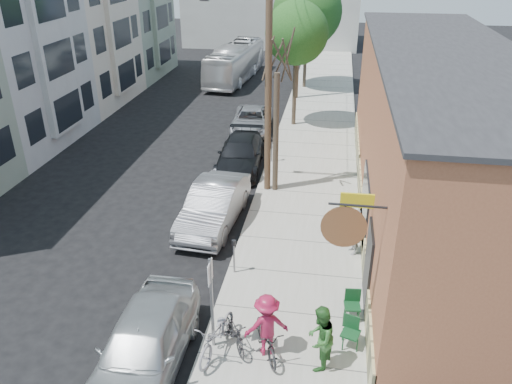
# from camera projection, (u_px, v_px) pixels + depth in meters

# --- Properties ---
(ground) EXTENTS (120.00, 120.00, 0.00)m
(ground) POSITION_uv_depth(u_px,v_px,m) (172.00, 265.00, 17.19)
(ground) COLOR black
(sidewalk) EXTENTS (4.50, 58.00, 0.15)m
(sidewalk) POSITION_uv_depth(u_px,v_px,m) (314.00, 152.00, 26.26)
(sidewalk) COLOR #A7A79B
(sidewalk) RESTS_ON ground
(cafe_building) EXTENTS (6.60, 20.20, 6.61)m
(cafe_building) POSITION_uv_depth(u_px,v_px,m) (435.00, 139.00, 18.85)
(cafe_building) COLOR #9B5839
(cafe_building) RESTS_ON ground
(apartment_row) EXTENTS (6.30, 32.00, 9.00)m
(apartment_row) POSITION_uv_depth(u_px,v_px,m) (45.00, 46.00, 29.20)
(apartment_row) COLOR gray
(apartment_row) RESTS_ON ground
(sign_post) EXTENTS (0.07, 0.45, 2.80)m
(sign_post) POSITION_uv_depth(u_px,v_px,m) (211.00, 295.00, 12.81)
(sign_post) COLOR slate
(sign_post) RESTS_ON sidewalk
(parking_meter_near) EXTENTS (0.14, 0.14, 1.24)m
(parking_meter_near) POSITION_uv_depth(u_px,v_px,m) (234.00, 251.00, 16.18)
(parking_meter_near) COLOR slate
(parking_meter_near) RESTS_ON sidewalk
(parking_meter_far) EXTENTS (0.14, 0.14, 1.24)m
(parking_meter_far) POSITION_uv_depth(u_px,v_px,m) (272.00, 146.00, 24.54)
(parking_meter_far) COLOR slate
(parking_meter_far) RESTS_ON sidewalk
(utility_pole_near) EXTENTS (3.57, 0.28, 10.00)m
(utility_pole_near) POSITION_uv_depth(u_px,v_px,m) (267.00, 70.00, 19.86)
(utility_pole_near) COLOR #503A28
(utility_pole_near) RESTS_ON sidewalk
(utility_pole_far) EXTENTS (1.80, 0.28, 10.00)m
(utility_pole_far) POSITION_uv_depth(u_px,v_px,m) (299.00, 20.00, 32.84)
(utility_pole_far) COLOR #503A28
(utility_pole_far) RESTS_ON sidewalk
(tree_bare) EXTENTS (0.24, 0.24, 5.17)m
(tree_bare) POSITION_uv_depth(u_px,v_px,m) (276.00, 134.00, 20.97)
(tree_bare) COLOR #44392C
(tree_bare) RESTS_ON sidewalk
(tree_leafy_mid) EXTENTS (3.54, 3.54, 7.07)m
(tree_leafy_mid) POSITION_uv_depth(u_px,v_px,m) (297.00, 33.00, 27.69)
(tree_leafy_mid) COLOR #44392C
(tree_leafy_mid) RESTS_ON sidewalk
(tree_leafy_far) EXTENTS (4.93, 4.93, 7.84)m
(tree_leafy_far) POSITION_uv_depth(u_px,v_px,m) (307.00, 12.00, 35.42)
(tree_leafy_far) COLOR #44392C
(tree_leafy_far) RESTS_ON sidewalk
(patio_chair_a) EXTENTS (0.63, 0.63, 0.88)m
(patio_chair_a) POSITION_uv_depth(u_px,v_px,m) (351.00, 333.00, 13.33)
(patio_chair_a) COLOR #124120
(patio_chair_a) RESTS_ON sidewalk
(patio_chair_b) EXTENTS (0.54, 0.54, 0.88)m
(patio_chair_b) POSITION_uv_depth(u_px,v_px,m) (352.00, 306.00, 14.34)
(patio_chair_b) COLOR #124120
(patio_chair_b) RESTS_ON sidewalk
(patron_grey) EXTENTS (0.58, 0.71, 1.67)m
(patron_grey) POSITION_uv_depth(u_px,v_px,m) (354.00, 232.00, 17.23)
(patron_grey) COLOR gray
(patron_grey) RESTS_ON sidewalk
(patron_green) EXTENTS (0.92, 1.06, 1.84)m
(patron_green) POSITION_uv_depth(u_px,v_px,m) (320.00, 338.00, 12.49)
(patron_green) COLOR #2C6729
(patron_green) RESTS_ON sidewalk
(cyclist) EXTENTS (1.34, 1.05, 1.82)m
(cyclist) POSITION_uv_depth(u_px,v_px,m) (267.00, 325.00, 12.93)
(cyclist) COLOR maroon
(cyclist) RESTS_ON sidewalk
(cyclist_bike) EXTENTS (1.29, 1.90, 0.95)m
(cyclist_bike) POSITION_uv_depth(u_px,v_px,m) (267.00, 338.00, 13.12)
(cyclist_bike) COLOR black
(cyclist_bike) RESTS_ON sidewalk
(parked_bike_a) EXTENTS (1.14, 1.52, 0.91)m
(parked_bike_a) POSITION_uv_depth(u_px,v_px,m) (234.00, 333.00, 13.33)
(parked_bike_a) COLOR black
(parked_bike_a) RESTS_ON sidewalk
(parked_bike_b) EXTENTS (1.12, 2.16, 1.08)m
(parked_bike_b) POSITION_uv_depth(u_px,v_px,m) (217.00, 335.00, 13.14)
(parked_bike_b) COLOR gray
(parked_bike_b) RESTS_ON sidewalk
(car_0) EXTENTS (2.05, 4.98, 1.69)m
(car_0) POSITION_uv_depth(u_px,v_px,m) (144.00, 344.00, 12.61)
(car_0) COLOR #A8AEB0
(car_0) RESTS_ON ground
(car_1) EXTENTS (2.09, 5.11, 1.65)m
(car_1) POSITION_uv_depth(u_px,v_px,m) (214.00, 205.00, 19.32)
(car_1) COLOR gray
(car_1) RESTS_ON ground
(car_2) EXTENTS (2.29, 5.13, 1.46)m
(car_2) POSITION_uv_depth(u_px,v_px,m) (240.00, 154.00, 24.23)
(car_2) COLOR black
(car_2) RESTS_ON ground
(car_3) EXTENTS (2.47, 4.87, 1.32)m
(car_3) POSITION_uv_depth(u_px,v_px,m) (252.00, 120.00, 29.07)
(car_3) COLOR #A1A3A8
(car_3) RESTS_ON ground
(bus) EXTENTS (3.17, 10.14, 2.78)m
(bus) POSITION_uv_depth(u_px,v_px,m) (235.00, 62.00, 39.67)
(bus) COLOR white
(bus) RESTS_ON ground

